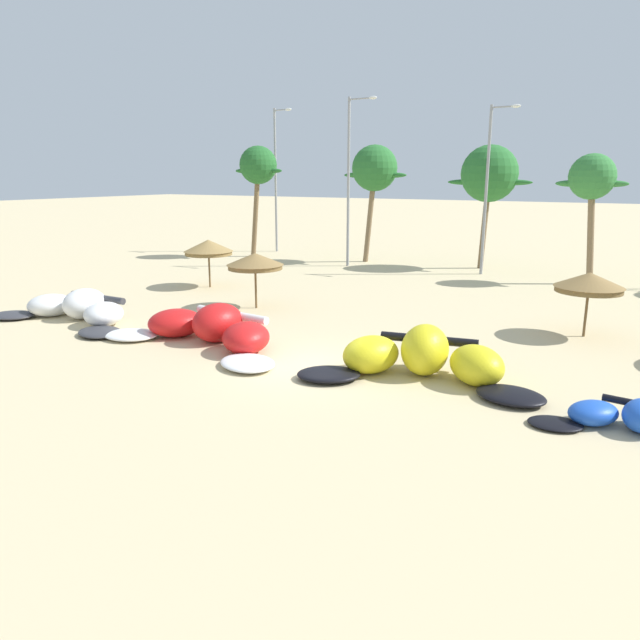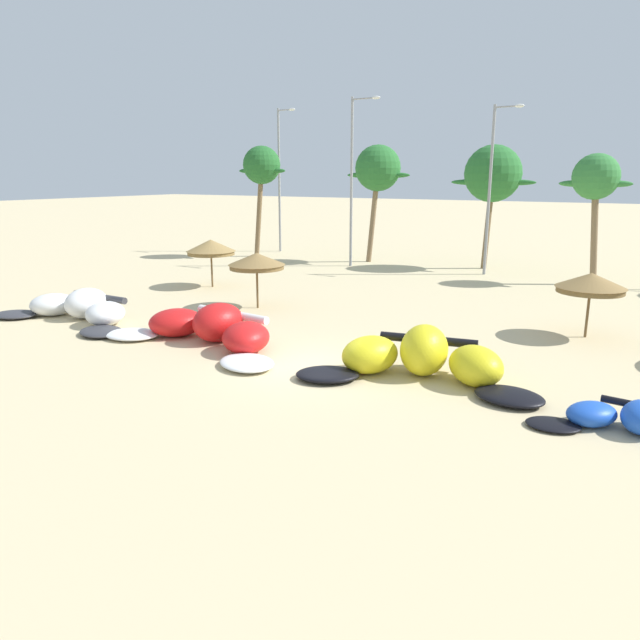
{
  "view_description": "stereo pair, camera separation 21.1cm",
  "coord_description": "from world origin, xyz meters",
  "px_view_note": "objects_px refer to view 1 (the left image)",
  "views": [
    {
      "loc": [
        9.32,
        -15.73,
        6.01
      ],
      "look_at": [
        -0.76,
        2.0,
        1.0
      ],
      "focal_mm": 33.2,
      "sensor_mm": 36.0,
      "label": 1
    },
    {
      "loc": [
        9.5,
        -15.62,
        6.01
      ],
      "look_at": [
        -0.76,
        2.0,
        1.0
      ],
      "focal_mm": 33.2,
      "sensor_mm": 36.0,
      "label": 2
    }
  ],
  "objects_px": {
    "beach_umbrella_middle": "(255,261)",
    "palm_left_of_gap": "(489,175)",
    "lamppost_west": "(277,175)",
    "lamppost_east_center": "(489,183)",
    "kite_left_of_center": "(422,359)",
    "palm_left": "(375,170)",
    "lamppost_west_center": "(350,175)",
    "kite_left": "(210,329)",
    "kite_far_left": "(77,309)",
    "beach_umbrella_near_van": "(208,247)",
    "beach_umbrella_near_palms": "(589,282)",
    "palm_center_left": "(592,179)",
    "palm_leftmost": "(258,167)"
  },
  "relations": [
    {
      "from": "kite_left_of_center",
      "to": "palm_left",
      "type": "xyz_separation_m",
      "value": [
        -11.64,
        21.75,
        5.78
      ]
    },
    {
      "from": "kite_left",
      "to": "palm_left_of_gap",
      "type": "xyz_separation_m",
      "value": [
        3.99,
        23.01,
        5.49
      ]
    },
    {
      "from": "kite_left",
      "to": "kite_left_of_center",
      "type": "xyz_separation_m",
      "value": [
        8.04,
        0.27,
        0.05
      ]
    },
    {
      "from": "beach_umbrella_middle",
      "to": "beach_umbrella_near_palms",
      "type": "distance_m",
      "value": 13.98
    },
    {
      "from": "kite_left",
      "to": "lamppost_east_center",
      "type": "height_order",
      "value": "lamppost_east_center"
    },
    {
      "from": "beach_umbrella_near_van",
      "to": "palm_leftmost",
      "type": "height_order",
      "value": "palm_leftmost"
    },
    {
      "from": "lamppost_west",
      "to": "kite_left",
      "type": "bearing_deg",
      "value": -61.66
    },
    {
      "from": "lamppost_west",
      "to": "lamppost_east_center",
      "type": "bearing_deg",
      "value": -10.34
    },
    {
      "from": "beach_umbrella_middle",
      "to": "palm_left_of_gap",
      "type": "relative_size",
      "value": 0.33
    },
    {
      "from": "palm_center_left",
      "to": "lamppost_west_center",
      "type": "bearing_deg",
      "value": -177.53
    },
    {
      "from": "lamppost_east_center",
      "to": "palm_leftmost",
      "type": "bearing_deg",
      "value": -179.16
    },
    {
      "from": "beach_umbrella_near_palms",
      "to": "palm_left",
      "type": "xyz_separation_m",
      "value": [
        -15.37,
        14.16,
        4.27
      ]
    },
    {
      "from": "beach_umbrella_near_palms",
      "to": "lamppost_west_center",
      "type": "height_order",
      "value": "lamppost_west_center"
    },
    {
      "from": "kite_left",
      "to": "beach_umbrella_middle",
      "type": "distance_m",
      "value": 6.31
    },
    {
      "from": "lamppost_west",
      "to": "kite_far_left",
      "type": "bearing_deg",
      "value": -76.71
    },
    {
      "from": "kite_left_of_center",
      "to": "palm_center_left",
      "type": "height_order",
      "value": "palm_center_left"
    },
    {
      "from": "palm_left_of_gap",
      "to": "lamppost_west_center",
      "type": "height_order",
      "value": "lamppost_west_center"
    },
    {
      "from": "kite_left_of_center",
      "to": "beach_umbrella_near_van",
      "type": "distance_m",
      "value": 17.69
    },
    {
      "from": "beach_umbrella_middle",
      "to": "palm_center_left",
      "type": "xyz_separation_m",
      "value": [
        12.35,
        14.42,
        3.58
      ]
    },
    {
      "from": "kite_far_left",
      "to": "palm_left",
      "type": "xyz_separation_m",
      "value": [
        3.62,
        22.02,
        5.88
      ]
    },
    {
      "from": "palm_center_left",
      "to": "beach_umbrella_middle",
      "type": "bearing_deg",
      "value": -130.58
    },
    {
      "from": "palm_left",
      "to": "lamppost_west",
      "type": "relative_size",
      "value": 0.73
    },
    {
      "from": "kite_left",
      "to": "beach_umbrella_near_van",
      "type": "relative_size",
      "value": 3.13
    },
    {
      "from": "beach_umbrella_near_palms",
      "to": "palm_leftmost",
      "type": "height_order",
      "value": "palm_leftmost"
    },
    {
      "from": "kite_left_of_center",
      "to": "palm_left_of_gap",
      "type": "height_order",
      "value": "palm_left_of_gap"
    },
    {
      "from": "beach_umbrella_near_van",
      "to": "beach_umbrella_middle",
      "type": "bearing_deg",
      "value": -29.99
    },
    {
      "from": "palm_leftmost",
      "to": "lamppost_west",
      "type": "bearing_deg",
      "value": 101.04
    },
    {
      "from": "beach_umbrella_middle",
      "to": "beach_umbrella_near_palms",
      "type": "bearing_deg",
      "value": 8.77
    },
    {
      "from": "lamppost_west_center",
      "to": "lamppost_east_center",
      "type": "xyz_separation_m",
      "value": [
        8.77,
        1.09,
        -0.46
      ]
    },
    {
      "from": "beach_umbrella_middle",
      "to": "kite_left_of_center",
      "type": "bearing_deg",
      "value": -28.45
    },
    {
      "from": "lamppost_west",
      "to": "lamppost_east_center",
      "type": "xyz_separation_m",
      "value": [
        17.43,
        -3.18,
        -0.48
      ]
    },
    {
      "from": "kite_left",
      "to": "kite_far_left",
      "type": "bearing_deg",
      "value": 179.94
    },
    {
      "from": "kite_left_of_center",
      "to": "palm_center_left",
      "type": "xyz_separation_m",
      "value": [
        2.27,
        19.89,
        5.18
      ]
    },
    {
      "from": "lamppost_west_center",
      "to": "palm_left_of_gap",
      "type": "bearing_deg",
      "value": 23.06
    },
    {
      "from": "beach_umbrella_near_van",
      "to": "palm_leftmost",
      "type": "xyz_separation_m",
      "value": [
        -4.81,
        11.57,
        4.38
      ]
    },
    {
      "from": "beach_umbrella_near_van",
      "to": "beach_umbrella_middle",
      "type": "distance_m",
      "value": 6.14
    },
    {
      "from": "palm_left",
      "to": "palm_center_left",
      "type": "bearing_deg",
      "value": -7.66
    },
    {
      "from": "kite_left",
      "to": "palm_leftmost",
      "type": "relative_size",
      "value": 1.04
    },
    {
      "from": "beach_umbrella_near_van",
      "to": "palm_center_left",
      "type": "distance_m",
      "value": 21.31
    },
    {
      "from": "kite_left_of_center",
      "to": "palm_left",
      "type": "relative_size",
      "value": 0.93
    },
    {
      "from": "beach_umbrella_near_van",
      "to": "palm_center_left",
      "type": "relative_size",
      "value": 0.37
    },
    {
      "from": "beach_umbrella_near_van",
      "to": "lamppost_west",
      "type": "relative_size",
      "value": 0.24
    },
    {
      "from": "kite_left",
      "to": "beach_umbrella_near_van",
      "type": "height_order",
      "value": "beach_umbrella_near_van"
    },
    {
      "from": "kite_far_left",
      "to": "lamppost_west_center",
      "type": "distance_m",
      "value": 20.52
    },
    {
      "from": "palm_left",
      "to": "lamppost_west_center",
      "type": "height_order",
      "value": "lamppost_west_center"
    },
    {
      "from": "kite_far_left",
      "to": "palm_left_of_gap",
      "type": "xyz_separation_m",
      "value": [
        11.21,
        23.01,
        5.54
      ]
    },
    {
      "from": "beach_umbrella_near_van",
      "to": "beach_umbrella_middle",
      "type": "height_order",
      "value": "beach_umbrella_near_van"
    },
    {
      "from": "kite_far_left",
      "to": "kite_left_of_center",
      "type": "height_order",
      "value": "kite_left_of_center"
    },
    {
      "from": "beach_umbrella_middle",
      "to": "beach_umbrella_near_palms",
      "type": "height_order",
      "value": "beach_umbrella_middle"
    },
    {
      "from": "kite_left_of_center",
      "to": "lamppost_west_center",
      "type": "distance_m",
      "value": 23.44
    }
  ]
}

